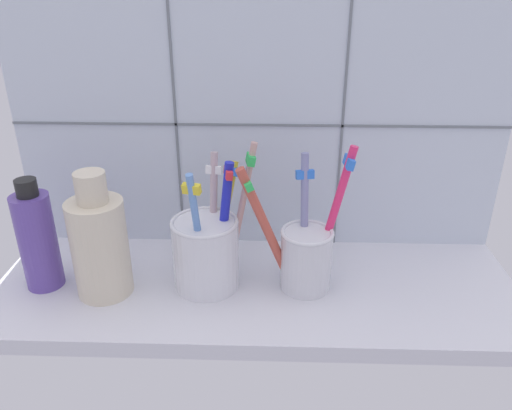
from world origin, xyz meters
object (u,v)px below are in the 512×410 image
object	(u,v)px
toothbrush_cup_left	(208,247)
ceramic_vase	(100,244)
toothbrush_cup_right	(305,251)
soap_bottle	(37,239)

from	to	relation	value
toothbrush_cup_left	ceramic_vase	size ratio (longest dim) A/B	1.16
toothbrush_cup_right	soap_bottle	bearing A→B (deg)	-178.26
toothbrush_cup_left	ceramic_vase	distance (cm)	12.49
toothbrush_cup_left	toothbrush_cup_right	world-z (taller)	same
toothbrush_cup_right	toothbrush_cup_left	bearing A→B (deg)	179.71
toothbrush_cup_left	ceramic_vase	xyz separation A→B (cm)	(-12.21, -2.17, 1.49)
toothbrush_cup_left	soap_bottle	xyz separation A→B (cm)	(-20.01, -1.02, 1.30)
toothbrush_cup_left	ceramic_vase	world-z (taller)	toothbrush_cup_left
soap_bottle	ceramic_vase	bearing A→B (deg)	-8.34
soap_bottle	toothbrush_cup_left	bearing A→B (deg)	2.92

